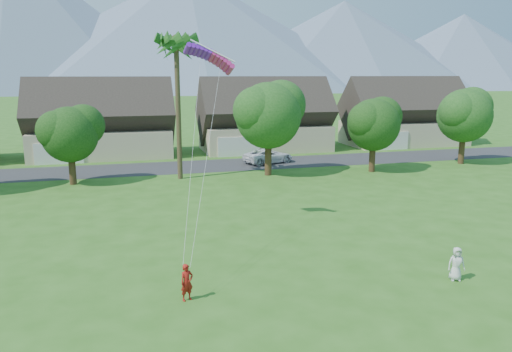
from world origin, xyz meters
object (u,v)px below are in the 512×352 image
object	(u,v)px
watcher	(456,264)
parked_car	(268,156)
kite_flyer	(187,282)
parafoil_kite	(210,56)

from	to	relation	value
watcher	parked_car	world-z (taller)	watcher
watcher	kite_flyer	bearing A→B (deg)	-168.46
kite_flyer	watcher	size ratio (longest dim) A/B	1.01
parked_car	parafoil_kite	world-z (taller)	parafoil_kite
watcher	parafoil_kite	world-z (taller)	parafoil_kite
kite_flyer	parked_car	world-z (taller)	kite_flyer
kite_flyer	watcher	distance (m)	12.03
kite_flyer	watcher	world-z (taller)	kite_flyer
watcher	parafoil_kite	bearing A→B (deg)	147.87
parked_car	kite_flyer	bearing A→B (deg)	138.16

